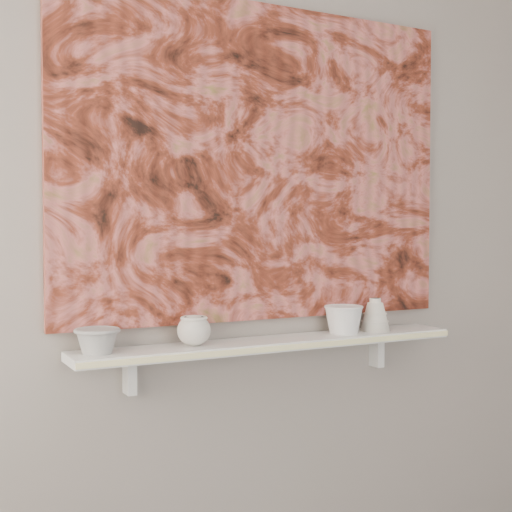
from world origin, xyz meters
TOP-DOWN VIEW (x-y plane):
  - wall_back at (0.00, 1.60)m, footprint 3.60×0.00m
  - shelf at (0.00, 1.51)m, footprint 1.40×0.18m
  - shelf_stripe at (0.00, 1.41)m, footprint 1.40×0.01m
  - bracket_left at (-0.49, 1.57)m, footprint 0.03×0.06m
  - bracket_right at (0.49, 1.57)m, footprint 0.03×0.06m
  - painting at (0.00, 1.59)m, footprint 1.50×0.02m
  - house_motif at (0.45, 1.57)m, footprint 0.09×0.00m
  - bowl_grey at (-0.61, 1.51)m, footprint 0.16×0.16m
  - cup_cream at (-0.29, 1.51)m, footprint 0.14×0.14m
  - bell_vessel at (0.43, 1.51)m, footprint 0.13×0.13m
  - bowl_white at (0.29, 1.51)m, footprint 0.19×0.19m

SIDE VIEW (x-z plane):
  - bracket_left at x=-0.49m, z-range 0.78..0.90m
  - bracket_right at x=0.49m, z-range 0.78..0.90m
  - shelf at x=0.00m, z-range 0.90..0.93m
  - shelf_stripe at x=0.00m, z-range 0.91..0.92m
  - bowl_grey at x=-0.61m, z-range 0.93..1.01m
  - cup_cream at x=-0.29m, z-range 0.93..1.03m
  - bowl_white at x=0.29m, z-range 0.93..1.03m
  - bell_vessel at x=0.43m, z-range 0.93..1.05m
  - house_motif at x=0.45m, z-range 1.19..1.27m
  - wall_back at x=0.00m, z-range -0.45..3.15m
  - painting at x=0.00m, z-range 0.99..2.09m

